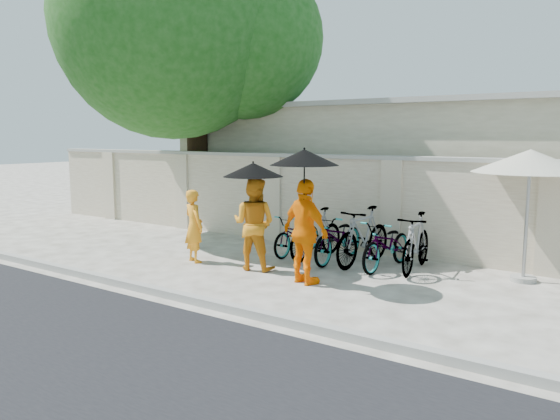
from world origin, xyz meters
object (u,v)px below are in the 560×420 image
Objects in this scene: monk_left at (194,226)px; monk_center at (254,224)px; monk_right at (305,232)px; patio_umbrella at (530,163)px.

monk_center is at bearing -151.84° from monk_left.
monk_right reaches higher than monk_center.
monk_center is (1.35, 0.20, 0.14)m from monk_left.
patio_umbrella reaches higher than monk_left.
patio_umbrella is (3.03, 2.26, 1.15)m from monk_right.
monk_left is 1.37m from monk_center.
monk_center is 1.36m from monk_right.
monk_center reaches higher than monk_left.
patio_umbrella is at bearing -139.51° from monk_left.
patio_umbrella is (4.35, 1.95, 1.18)m from monk_center.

